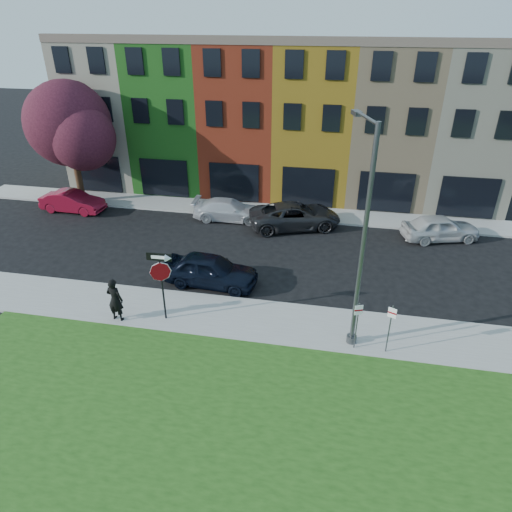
% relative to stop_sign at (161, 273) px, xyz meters
% --- Properties ---
extents(ground, '(120.00, 120.00, 0.00)m').
position_rel_stop_sign_xyz_m(ground, '(4.79, -2.33, -2.39)').
color(ground, black).
rests_on(ground, ground).
extents(sidewalk_near, '(40.00, 3.00, 0.12)m').
position_rel_stop_sign_xyz_m(sidewalk_near, '(6.79, 0.67, -2.33)').
color(sidewalk_near, gray).
rests_on(sidewalk_near, ground).
extents(sidewalk_far, '(40.00, 2.40, 0.12)m').
position_rel_stop_sign_xyz_m(sidewalk_far, '(1.79, 12.67, -2.33)').
color(sidewalk_far, gray).
rests_on(sidewalk_far, ground).
extents(rowhouse_block, '(30.00, 10.12, 10.00)m').
position_rel_stop_sign_xyz_m(rowhouse_block, '(2.29, 18.86, 2.60)').
color(rowhouse_block, beige).
rests_on(rowhouse_block, ground).
extents(stop_sign, '(1.05, 0.11, 3.18)m').
position_rel_stop_sign_xyz_m(stop_sign, '(0.00, 0.00, 0.00)').
color(stop_sign, black).
rests_on(stop_sign, sidewalk_near).
extents(man, '(0.82, 0.62, 1.98)m').
position_rel_stop_sign_xyz_m(man, '(-1.99, -0.43, -1.28)').
color(man, black).
rests_on(man, sidewalk_near).
extents(sedan_near, '(2.52, 4.86, 1.56)m').
position_rel_stop_sign_xyz_m(sedan_near, '(1.10, 3.25, -1.60)').
color(sedan_near, black).
rests_on(sedan_near, ground).
extents(parked_car_red, '(1.82, 4.32, 1.38)m').
position_rel_stop_sign_xyz_m(parked_car_red, '(-10.37, 10.36, -1.69)').
color(parked_car_red, maroon).
rests_on(parked_car_red, ground).
extents(parked_car_silver, '(2.30, 4.72, 1.32)m').
position_rel_stop_sign_xyz_m(parked_car_silver, '(0.09, 11.02, -1.73)').
color(parked_car_silver, silver).
rests_on(parked_car_silver, ground).
extents(parked_car_dark, '(5.97, 7.10, 1.53)m').
position_rel_stop_sign_xyz_m(parked_car_dark, '(4.34, 10.62, -1.62)').
color(parked_car_dark, black).
rests_on(parked_car_dark, ground).
extents(parked_car_white, '(4.12, 5.31, 1.48)m').
position_rel_stop_sign_xyz_m(parked_car_white, '(12.79, 10.52, -1.64)').
color(parked_car_white, beige).
rests_on(parked_car_white, ground).
extents(street_lamp, '(1.06, 2.50, 8.66)m').
position_rel_stop_sign_xyz_m(street_lamp, '(7.80, 0.09, 2.10)').
color(street_lamp, '#4A4C4F').
rests_on(street_lamp, sidewalk_near).
extents(parking_sign_a, '(0.31, 0.14, 2.10)m').
position_rel_stop_sign_xyz_m(parking_sign_a, '(7.97, -0.44, -0.95)').
color(parking_sign_a, '#4A4C4F').
rests_on(parking_sign_a, sidewalk_near).
extents(parking_sign_b, '(0.30, 0.16, 2.14)m').
position_rel_stop_sign_xyz_m(parking_sign_b, '(9.18, -0.44, -0.93)').
color(parking_sign_b, '#4A4C4F').
rests_on(parking_sign_b, sidewalk_near).
extents(tree_purple, '(6.47, 5.66, 7.99)m').
position_rel_stop_sign_xyz_m(tree_purple, '(-10.46, 11.92, 2.89)').
color(tree_purple, black).
rests_on(tree_purple, sidewalk_far).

